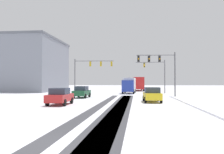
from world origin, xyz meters
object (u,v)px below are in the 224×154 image
car_yellow_cab_second (152,95)px  office_building_far_left_block (11,65)px  traffic_signal_far_right (157,71)px  car_red_third (60,96)px  bus_oncoming (138,83)px  traffic_signal_near_right (160,64)px  box_truck_delivery (129,85)px  traffic_signal_far_left (90,68)px  car_dark_green_lead (82,92)px

car_yellow_cab_second → office_building_far_left_block: size_ratio=0.17×
traffic_signal_far_right → car_red_third: 27.23m
traffic_signal_far_right → bus_oncoming: (-3.59, 13.82, -2.42)m
traffic_signal_near_right → box_truck_delivery: bearing=112.5°
traffic_signal_far_left → car_dark_green_lead: bearing=-85.3°
box_truck_delivery → traffic_signal_far_right: bearing=8.5°
car_red_third → box_truck_delivery: (5.94, 23.69, 0.82)m
traffic_signal_far_left → office_building_far_left_block: office_building_far_left_block is taller
bus_oncoming → office_building_far_left_block: (-31.30, -5.69, 4.34)m
traffic_signal_near_right → office_building_far_left_block: (-34.24, 20.38, 1.55)m
office_building_far_left_block → car_red_third: bearing=-54.2°
car_yellow_cab_second → car_red_third: 9.89m
office_building_far_left_block → traffic_signal_near_right: bearing=-30.8°
traffic_signal_far_left → car_yellow_cab_second: bearing=-58.5°
traffic_signal_near_right → car_yellow_cab_second: (-1.64, -8.24, -3.96)m
car_red_third → bus_oncoming: (7.75, 38.32, 1.18)m
traffic_signal_near_right → car_dark_green_lead: traffic_signal_near_right is taller
traffic_signal_near_right → car_red_third: bearing=-131.1°
bus_oncoming → car_yellow_cab_second: bearing=-87.8°
traffic_signal_far_left → car_dark_green_lead: size_ratio=1.76×
car_yellow_cab_second → bus_oncoming: 34.36m
traffic_signal_far_right → car_yellow_cab_second: traffic_signal_far_right is taller
office_building_far_left_block → car_dark_green_lead: bearing=-44.1°
traffic_signal_near_right → car_yellow_cab_second: size_ratio=1.56×
car_dark_green_lead → bus_oncoming: bearing=74.2°
traffic_signal_near_right → traffic_signal_far_left: bearing=144.7°
traffic_signal_far_left → bus_oncoming: bearing=63.5°
office_building_far_left_block → traffic_signal_far_right: bearing=-13.1°
traffic_signal_far_left → car_red_third: traffic_signal_far_left is taller
traffic_signal_near_right → traffic_signal_far_right: bearing=87.0°
traffic_signal_far_left → car_dark_green_lead: (0.86, -10.52, -4.01)m
car_red_third → office_building_far_left_block: (-23.56, 32.62, 5.51)m
car_dark_green_lead → traffic_signal_far_right: bearing=51.3°
box_truck_delivery → office_building_far_left_block: bearing=163.2°
traffic_signal_near_right → office_building_far_left_block: office_building_far_left_block is taller
traffic_signal_far_left → car_yellow_cab_second: traffic_signal_far_left is taller
car_yellow_cab_second → box_truck_delivery: 19.95m
box_truck_delivery → car_yellow_cab_second: bearing=-81.0°
car_dark_green_lead → car_yellow_cab_second: 11.10m
traffic_signal_far_right → bus_oncoming: size_ratio=0.59×
car_red_third → traffic_signal_near_right: bearing=48.9°
traffic_signal_near_right → bus_oncoming: size_ratio=0.59×
car_dark_green_lead → car_yellow_cab_second: bearing=-33.1°
car_dark_green_lead → bus_oncoming: 29.39m
traffic_signal_far_left → traffic_signal_near_right: (11.80, -8.34, -0.05)m
traffic_signal_far_left → car_yellow_cab_second: 19.85m
traffic_signal_far_right → car_yellow_cab_second: bearing=-96.4°
traffic_signal_far_right → traffic_signal_near_right: bearing=-93.0°
traffic_signal_near_right → box_truck_delivery: traffic_signal_near_right is taller
car_dark_green_lead → car_red_third: 10.07m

